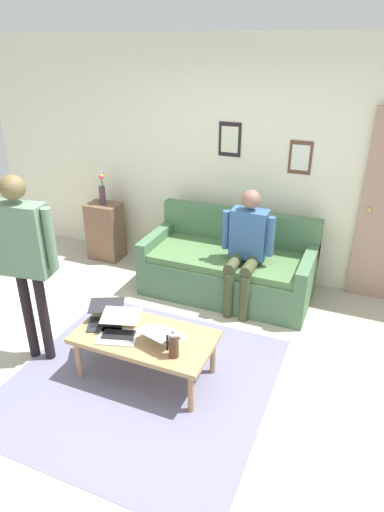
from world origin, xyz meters
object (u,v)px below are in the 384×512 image
coffee_table (145,339)px  laptop_left (119,329)px  french_press (174,344)px  person_seated (246,244)px  laptop_right (106,317)px  person_standing (24,248)px  laptop_center (162,335)px  flower_vase (102,191)px  couch (229,267)px  side_shelf (106,231)px

coffee_table → laptop_left: 0.23m
french_press → person_seated: size_ratio=0.19×
laptop_right → person_seated: person_seated is taller
french_press → person_standing: bearing=-0.2°
french_press → laptop_center: bearing=-42.0°
coffee_table → flower_vase: flower_vase is taller
laptop_center → french_press: french_press is taller
couch → laptop_center: couch is taller
flower_vase → person_standing: (-0.58, 2.01, 0.17)m
laptop_right → laptop_center: bearing=176.3°
coffee_table → side_shelf: size_ratio=1.55×
side_shelf → person_seated: bearing=167.4°
coffee_table → person_standing: person_standing is taller
laptop_right → laptop_left: bearing=151.2°
couch → laptop_right: couch is taller
french_press → flower_vase: size_ratio=0.58×
flower_vase → laptop_center: bearing=133.1°
coffee_table → side_shelf: side_shelf is taller
laptop_right → flower_vase: 2.22m
couch → person_standing: person_standing is taller
laptop_right → person_standing: (0.60, 0.19, 0.63)m
laptop_right → french_press: french_press is taller
coffee_table → person_seated: person_seated is taller
person_seated → couch: bearing=-42.4°
flower_vase → person_standing: person_standing is taller
person_standing → person_seated: (-1.43, -1.56, -0.36)m
side_shelf → flower_vase: flower_vase is taller
laptop_center → laptop_right: 0.56m
french_press → side_shelf: (1.92, -2.01, -0.15)m
coffee_table → person_seated: size_ratio=0.91×
flower_vase → person_seated: person_seated is taller
flower_vase → laptop_right: bearing=122.9°
laptop_center → side_shelf: bearing=-46.8°
side_shelf → laptop_center: bearing=133.2°
person_standing → coffee_table: bearing=-171.5°
laptop_left → french_press: french_press is taller
laptop_left → laptop_center: size_ratio=1.13×
laptop_center → flower_vase: size_ratio=0.91×
coffee_table → laptop_left: size_ratio=2.65×
flower_vase → person_seated: bearing=167.4°
laptop_center → side_shelf: (1.74, -1.86, -0.08)m
side_shelf → laptop_left: bearing=125.6°
coffee_table → laptop_right: 0.41m
person_seated → laptop_left: bearing=66.5°
laptop_left → flower_vase: flower_vase is taller
laptop_right → person_seated: (-0.84, -1.37, 0.27)m
side_shelf → person_standing: person_standing is taller
laptop_right → person_standing: bearing=17.6°
laptop_right → side_shelf: 2.17m
flower_vase → couch: bearing=172.7°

